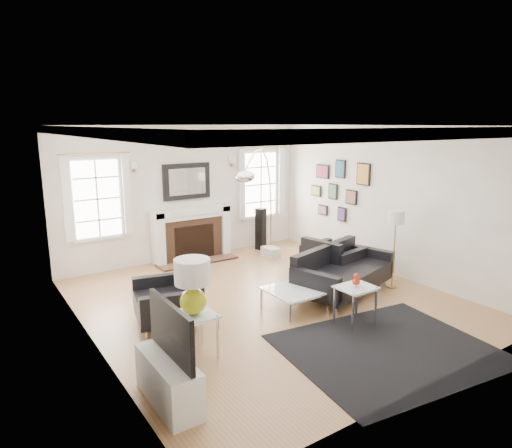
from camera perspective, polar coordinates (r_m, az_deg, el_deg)
floor at (r=7.55m, az=1.50°, el=-9.57°), size 6.00×6.00×0.00m
back_wall at (r=9.71m, az=-8.71°, el=3.85°), size 5.50×0.04×2.80m
front_wall at (r=5.08m, az=21.56°, el=-4.88°), size 5.50×0.04×2.80m
left_wall at (r=6.03m, az=-20.31°, el=-2.09°), size 0.04×6.00×2.80m
right_wall at (r=8.99m, az=16.06°, el=2.82°), size 0.04×6.00×2.80m
ceiling at (r=7.00m, az=1.64°, el=12.18°), size 5.50×6.00×0.02m
crown_molding at (r=7.00m, az=1.64°, el=11.69°), size 5.50×6.00×0.12m
fireplace at (r=9.69m, az=-8.02°, el=-1.31°), size 1.70×0.69×1.11m
mantel_mirror at (r=9.64m, az=-8.64°, el=5.29°), size 1.05×0.07×0.75m
window_left at (r=9.04m, az=-19.26°, el=3.03°), size 1.24×0.15×1.62m
window_right at (r=10.57m, az=0.55°, el=5.01°), size 1.24×0.15×1.62m
gallery_wall at (r=9.82m, az=10.23°, el=4.68°), size 0.04×1.73×1.29m
tv_unit at (r=5.00m, az=-10.84°, el=-17.90°), size 0.35×1.00×1.09m
area_rug at (r=6.29m, az=16.20°, el=-14.82°), size 2.81×2.44×0.01m
sofa at (r=7.91m, az=10.55°, el=-6.05°), size 2.14×1.40×0.64m
armchair_left at (r=6.70m, az=-10.55°, el=-9.40°), size 1.06×1.13×0.65m
armchair_right at (r=8.54m, az=9.44°, el=-4.50°), size 1.03×1.11×0.66m
coffee_table at (r=7.06m, az=4.81°, el=-8.40°), size 0.80×0.80×0.36m
side_table_left at (r=5.77m, az=-7.78°, el=-12.06°), size 0.51×0.51×0.56m
nesting_table at (r=6.68m, az=12.33°, el=-8.63°), size 0.53×0.44×0.58m
gourd_lamp at (r=5.58m, az=-7.94°, el=-7.29°), size 0.44×0.44×0.70m
orange_vase at (r=6.61m, az=12.42°, el=-6.87°), size 0.11×0.11×0.18m
arc_floor_lamp at (r=8.74m, az=0.41°, el=2.61°), size 1.74×1.62×2.47m
stick_floor_lamp at (r=8.16m, az=17.10°, el=0.37°), size 0.28×0.28×1.39m
speaker_tower at (r=10.40m, az=0.59°, el=-0.61°), size 0.25×0.25×0.95m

